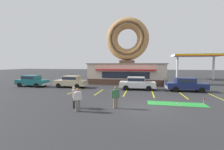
{
  "coord_description": "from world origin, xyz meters",
  "views": [
    {
      "loc": [
        -0.1,
        -11.36,
        3.21
      ],
      "look_at": [
        -3.38,
        5.0,
        2.0
      ],
      "focal_mm": 24.0,
      "sensor_mm": 36.0,
      "label": 1
    }
  ],
  "objects": [
    {
      "name": "mini_donut_near_right",
      "position": [
        2.7,
        1.24,
        0.05
      ],
      "size": [
        0.13,
        0.13,
        0.04
      ],
      "primitive_type": "torus",
      "color": "#D8667F",
      "rests_on": "putting_mat"
    },
    {
      "name": "donut_shop_building",
      "position": [
        -2.58,
        13.94,
        3.74
      ],
      "size": [
        12.3,
        6.75,
        10.96
      ],
      "color": "brown",
      "rests_on": "ground"
    },
    {
      "name": "pedestrian_leather_jacket_man",
      "position": [
        -4.35,
        -2.02,
        0.89
      ],
      "size": [
        0.46,
        0.44,
        1.61
      ],
      "color": "slate",
      "rests_on": "ground"
    },
    {
      "name": "mini_donut_mid_centre",
      "position": [
        4.6,
        1.35,
        0.05
      ],
      "size": [
        0.13,
        0.13,
        0.04
      ],
      "primitive_type": "torus",
      "color": "#D8667F",
      "rests_on": "putting_mat"
    },
    {
      "name": "parking_stripe_far_left",
      "position": [
        -7.9,
        5.0,
        0.0
      ],
      "size": [
        0.12,
        3.6,
        0.01
      ],
      "primitive_type": "cube",
      "color": "yellow",
      "rests_on": "ground"
    },
    {
      "name": "trash_bin",
      "position": [
        3.19,
        10.67,
        0.5
      ],
      "size": [
        0.57,
        0.57,
        0.97
      ],
      "color": "#51565B",
      "rests_on": "ground"
    },
    {
      "name": "mini_donut_mid_right",
      "position": [
        2.9,
        0.78,
        0.05
      ],
      "size": [
        0.13,
        0.13,
        0.04
      ],
      "primitive_type": "torus",
      "color": "#D8667F",
      "rests_on": "putting_mat"
    },
    {
      "name": "car_teal",
      "position": [
        -15.57,
        7.31,
        0.87
      ],
      "size": [
        4.6,
        2.05,
        1.6
      ],
      "color": "#196066",
      "rests_on": "ground"
    },
    {
      "name": "parking_stripe_centre",
      "position": [
        1.1,
        5.0,
        0.0
      ],
      "size": [
        0.12,
        3.6,
        0.01
      ],
      "primitive_type": "cube",
      "color": "yellow",
      "rests_on": "ground"
    },
    {
      "name": "parking_stripe_right",
      "position": [
        7.1,
        5.0,
        0.0
      ],
      "size": [
        0.12,
        3.6,
        0.01
      ],
      "primitive_type": "cube",
      "color": "yellow",
      "rests_on": "ground"
    },
    {
      "name": "pedestrian_hooded_kid",
      "position": [
        -1.94,
        -0.85,
        0.9
      ],
      "size": [
        0.55,
        0.38,
        1.62
      ],
      "color": "#7F7056",
      "rests_on": "ground"
    },
    {
      "name": "mini_donut_near_left",
      "position": [
        2.27,
        1.04,
        0.05
      ],
      "size": [
        0.13,
        0.13,
        0.04
      ],
      "primitive_type": "torus",
      "color": "#D17F47",
      "rests_on": "putting_mat"
    },
    {
      "name": "pedestrian_blue_sweater_man",
      "position": [
        -4.95,
        -1.33,
        0.88
      ],
      "size": [
        0.32,
        0.58,
        1.6
      ],
      "color": "#232328",
      "rests_on": "ground"
    },
    {
      "name": "mini_donut_mid_left",
      "position": [
        0.89,
        1.12,
        0.05
      ],
      "size": [
        0.13,
        0.13,
        0.04
      ],
      "primitive_type": "torus",
      "color": "#D8667F",
      "rests_on": "putting_mat"
    },
    {
      "name": "car_white",
      "position": [
        -0.72,
        7.63,
        0.87
      ],
      "size": [
        4.61,
        2.09,
        1.6
      ],
      "color": "silver",
      "rests_on": "ground"
    },
    {
      "name": "parking_stripe_mid_left",
      "position": [
        -1.9,
        5.0,
        0.0
      ],
      "size": [
        0.12,
        3.6,
        0.01
      ],
      "primitive_type": "cube",
      "color": "yellow",
      "rests_on": "ground"
    },
    {
      "name": "putting_flag_pin",
      "position": [
        4.68,
        1.29,
        0.44
      ],
      "size": [
        0.13,
        0.01,
        0.55
      ],
      "color": "silver",
      "rests_on": "putting_mat"
    },
    {
      "name": "parking_stripe_mid_right",
      "position": [
        4.1,
        5.0,
        0.0
      ],
      "size": [
        0.12,
        3.6,
        0.01
      ],
      "primitive_type": "cube",
      "color": "yellow",
      "rests_on": "ground"
    },
    {
      "name": "golf_ball",
      "position": [
        1.86,
        1.51,
        0.05
      ],
      "size": [
        0.04,
        0.04,
        0.04
      ],
      "primitive_type": "sphere",
      "color": "white",
      "rests_on": "putting_mat"
    },
    {
      "name": "parking_stripe_left",
      "position": [
        -4.9,
        5.0,
        0.0
      ],
      "size": [
        0.12,
        3.6,
        0.01
      ],
      "primitive_type": "cube",
      "color": "yellow",
      "rests_on": "ground"
    },
    {
      "name": "ground_plane",
      "position": [
        0.0,
        0.0,
        0.0
      ],
      "size": [
        160.0,
        160.0,
        0.0
      ],
      "primitive_type": "plane",
      "color": "#2D2D30"
    },
    {
      "name": "car_champagne",
      "position": [
        -9.68,
        7.66,
        0.87
      ],
      "size": [
        4.6,
        2.07,
        1.6
      ],
      "color": "#BCAD89",
      "rests_on": "ground"
    },
    {
      "name": "putting_mat",
      "position": [
        2.65,
        1.25,
        0.01
      ],
      "size": [
        4.49,
        1.3,
        0.03
      ],
      "primitive_type": "cube",
      "color": "green",
      "rests_on": "ground"
    },
    {
      "name": "gas_station_canopy",
      "position": [
        10.83,
        22.92,
        4.86
      ],
      "size": [
        9.0,
        4.46,
        5.3
      ],
      "color": "silver",
      "rests_on": "ground"
    },
    {
      "name": "car_navy",
      "position": [
        5.02,
        7.61,
        0.87
      ],
      "size": [
        4.57,
        1.99,
        1.6
      ],
      "color": "navy",
      "rests_on": "ground"
    }
  ]
}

